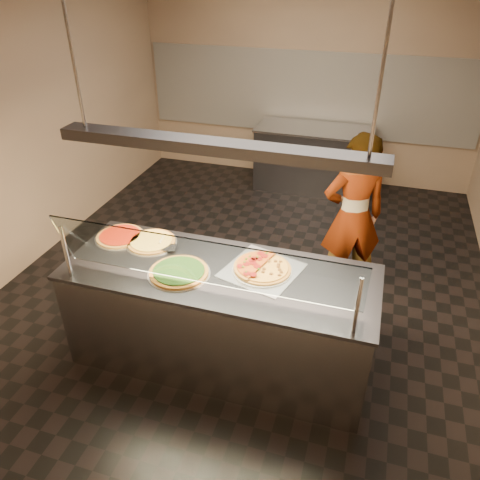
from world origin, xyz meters
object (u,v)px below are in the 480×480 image
(sneeze_guard, at_px, (202,263))
(pizza_tomato, at_px, (120,236))
(half_pizza_sausage, at_px, (276,269))
(worker, at_px, (353,217))
(prep_table, at_px, (312,159))
(pizza_spinach, at_px, (179,272))
(heat_lamp_housing, at_px, (216,147))
(serving_counter, at_px, (221,316))
(perforated_tray, at_px, (262,269))
(pizza_cheese, at_px, (152,241))
(pizza_spatula, at_px, (165,242))
(half_pizza_pepperoni, at_px, (249,264))

(sneeze_guard, relative_size, pizza_tomato, 5.19)
(half_pizza_sausage, xyz_separation_m, pizza_tomato, (-1.43, 0.12, -0.01))
(worker, bearing_deg, prep_table, -96.36)
(pizza_spinach, relative_size, heat_lamp_housing, 0.21)
(serving_counter, distance_m, sneeze_guard, 0.83)
(half_pizza_sausage, height_order, pizza_spinach, half_pizza_sausage)
(pizza_spinach, bearing_deg, serving_counter, 23.15)
(half_pizza_sausage, height_order, heat_lamp_housing, heat_lamp_housing)
(perforated_tray, distance_m, pizza_spinach, 0.65)
(pizza_tomato, height_order, heat_lamp_housing, heat_lamp_housing)
(pizza_cheese, distance_m, prep_table, 3.67)
(prep_table, bearing_deg, worker, -72.20)
(serving_counter, xyz_separation_m, pizza_spinach, (-0.29, -0.12, 0.48))
(half_pizza_sausage, bearing_deg, worker, 68.71)
(pizza_spatula, xyz_separation_m, prep_table, (0.71, 3.54, -0.49))
(serving_counter, bearing_deg, worker, 55.93)
(pizza_spinach, bearing_deg, perforated_tray, 21.08)
(pizza_cheese, xyz_separation_m, pizza_spatula, (0.13, -0.00, 0.01))
(half_pizza_pepperoni, height_order, prep_table, half_pizza_pepperoni)
(perforated_tray, xyz_separation_m, heat_lamp_housing, (-0.32, -0.11, 1.01))
(pizza_spatula, xyz_separation_m, worker, (1.48, 1.13, -0.10))
(sneeze_guard, distance_m, prep_table, 4.18)
(perforated_tray, height_order, half_pizza_pepperoni, half_pizza_pepperoni)
(half_pizza_pepperoni, xyz_separation_m, pizza_spinach, (-0.50, -0.23, -0.02))
(pizza_spinach, xyz_separation_m, worker, (1.20, 1.47, -0.09))
(half_pizza_pepperoni, xyz_separation_m, worker, (0.70, 1.24, -0.11))
(perforated_tray, xyz_separation_m, pizza_tomato, (-1.32, 0.12, 0.01))
(perforated_tray, relative_size, heat_lamp_housing, 0.29)
(perforated_tray, distance_m, prep_table, 3.69)
(sneeze_guard, relative_size, half_pizza_pepperoni, 4.59)
(pizza_spatula, height_order, worker, worker)
(half_pizza_sausage, bearing_deg, half_pizza_pepperoni, -179.75)
(worker, relative_size, heat_lamp_housing, 0.75)
(half_pizza_sausage, distance_m, heat_lamp_housing, 1.09)
(serving_counter, xyz_separation_m, worker, (0.91, 1.35, 0.39))
(heat_lamp_housing, bearing_deg, pizza_spinach, -156.85)
(sneeze_guard, distance_m, heat_lamp_housing, 0.80)
(pizza_cheese, xyz_separation_m, heat_lamp_housing, (0.70, -0.23, 1.01))
(pizza_spinach, xyz_separation_m, pizza_tomato, (-0.71, 0.35, -0.00))
(pizza_spatula, bearing_deg, prep_table, 78.68)
(pizza_tomato, bearing_deg, half_pizza_pepperoni, -5.52)
(half_pizza_sausage, height_order, prep_table, half_pizza_sausage)
(sneeze_guard, height_order, worker, worker)
(serving_counter, distance_m, worker, 1.68)
(pizza_tomato, bearing_deg, serving_counter, -12.86)
(pizza_spinach, bearing_deg, pizza_tomato, 153.77)
(prep_table, bearing_deg, sneeze_guard, -91.92)
(worker, bearing_deg, pizza_cheese, 10.79)
(serving_counter, xyz_separation_m, pizza_cheese, (-0.70, 0.23, 0.48))
(sneeze_guard, height_order, pizza_spinach, sneeze_guard)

